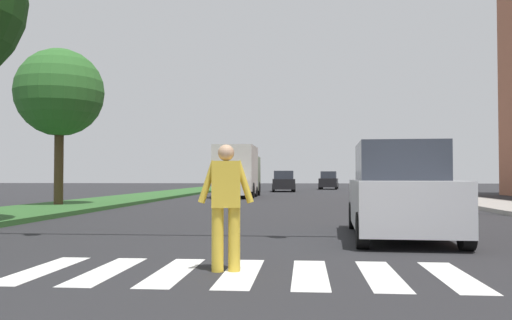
% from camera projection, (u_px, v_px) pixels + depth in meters
% --- Properties ---
extents(ground_plane, '(140.00, 140.00, 0.00)m').
position_uv_depth(ground_plane, '(290.00, 199.00, 29.78)').
color(ground_plane, '#262628').
extents(crosswalk, '(5.85, 2.20, 0.01)m').
position_uv_depth(crosswalk, '(241.00, 273.00, 7.06)').
color(crosswalk, silver).
rests_on(crosswalk, ground_plane).
extents(median_strip, '(3.75, 64.00, 0.15)m').
position_uv_depth(median_strip, '(128.00, 199.00, 28.56)').
color(median_strip, '#2D5B28').
rests_on(median_strip, ground_plane).
extents(tree_far, '(3.51, 3.51, 6.25)m').
position_uv_depth(tree_far, '(60.00, 93.00, 21.71)').
color(tree_far, '#4C3823').
rests_on(tree_far, median_strip).
extents(sidewalk_right, '(3.00, 64.00, 0.15)m').
position_uv_depth(sidewalk_right, '(465.00, 200.00, 27.00)').
color(sidewalk_right, '#9E9991').
rests_on(sidewalk_right, ground_plane).
extents(traffic_light_gantry, '(9.77, 0.30, 6.00)m').
position_uv_depth(traffic_light_gantry, '(51.00, 13.00, 10.32)').
color(traffic_light_gantry, gold).
rests_on(traffic_light_gantry, median_strip).
extents(pedestrian_performer, '(0.75, 0.29, 1.69)m').
position_uv_depth(pedestrian_performer, '(226.00, 201.00, 7.19)').
color(pedestrian_performer, gold).
rests_on(pedestrian_performer, ground_plane).
extents(suv_crossing, '(2.16, 4.69, 1.97)m').
position_uv_depth(suv_crossing, '(400.00, 192.00, 11.23)').
color(suv_crossing, '#B7B7BC').
rests_on(suv_crossing, ground_plane).
extents(sedan_midblock, '(2.19, 4.71, 1.64)m').
position_uv_depth(sedan_midblock, '(236.00, 185.00, 31.92)').
color(sedan_midblock, silver).
rests_on(sedan_midblock, ground_plane).
extents(sedan_distant, '(2.11, 4.66, 1.73)m').
position_uv_depth(sedan_distant, '(283.00, 182.00, 45.29)').
color(sedan_distant, black).
rests_on(sedan_distant, ground_plane).
extents(sedan_far_horizon, '(2.16, 4.72, 1.77)m').
position_uv_depth(sedan_far_horizon, '(329.00, 181.00, 53.79)').
color(sedan_far_horizon, black).
rests_on(sedan_far_horizon, ground_plane).
extents(truck_box_delivery, '(2.40, 6.20, 3.10)m').
position_uv_depth(truck_box_delivery, '(238.00, 170.00, 33.50)').
color(truck_box_delivery, gray).
rests_on(truck_box_delivery, ground_plane).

